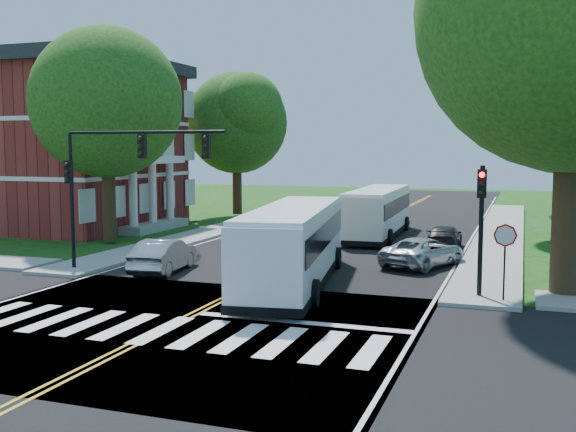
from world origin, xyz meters
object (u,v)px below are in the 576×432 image
at_px(hatchback, 164,255).
at_px(suv, 423,252).
at_px(dark_sedan, 444,237).
at_px(signal_ne, 481,213).
at_px(bus_follow, 378,211).
at_px(signal_nw, 119,167).
at_px(bus_lead, 294,244).

height_order(hatchback, suv, hatchback).
bearing_deg(suv, dark_sedan, -72.05).
bearing_deg(signal_ne, bus_follow, 113.68).
height_order(suv, dark_sedan, suv).
bearing_deg(hatchback, bus_follow, -121.13).
distance_m(signal_nw, dark_sedan, 16.68).
height_order(signal_ne, bus_lead, signal_ne).
bearing_deg(bus_follow, dark_sedan, 136.37).
distance_m(bus_follow, dark_sedan, 5.66).
bearing_deg(hatchback, signal_nw, 27.47).
distance_m(hatchback, suv, 11.09).
relative_size(bus_follow, suv, 2.39).
height_order(signal_ne, hatchback, signal_ne).
distance_m(bus_lead, dark_sedan, 11.87).
relative_size(signal_ne, bus_lead, 0.38).
height_order(bus_lead, bus_follow, bus_lead).
xyz_separation_m(signal_nw, suv, (11.34, 5.93, -3.74)).
bearing_deg(suv, bus_follow, -45.91).
distance_m(signal_ne, dark_sedan, 11.83).
height_order(signal_nw, bus_follow, signal_nw).
relative_size(bus_follow, dark_sedan, 2.62).
xyz_separation_m(bus_lead, bus_follow, (0.13, 14.74, -0.08)).
xyz_separation_m(signal_nw, bus_follow, (7.45, 15.07, -2.90)).
distance_m(bus_follow, hatchback, 15.33).
distance_m(signal_nw, suv, 13.33).
distance_m(bus_lead, hatchback, 6.01).
height_order(signal_nw, bus_lead, signal_nw).
xyz_separation_m(signal_nw, hatchback, (1.41, 1.00, -3.67)).
distance_m(signal_ne, bus_lead, 6.89).
height_order(signal_nw, signal_ne, signal_nw).
distance_m(signal_ne, suv, 6.91).
bearing_deg(bus_follow, signal_ne, 111.71).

